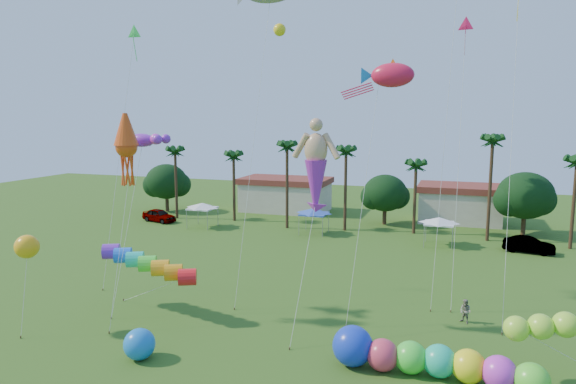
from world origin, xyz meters
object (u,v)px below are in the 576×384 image
(car_b, at_px, (529,245))
(blue_ball, at_px, (139,344))
(caterpillar_inflatable, at_px, (426,360))
(spectator_b, at_px, (465,311))
(car_a, at_px, (159,215))

(car_b, xyz_separation_m, blue_ball, (-23.46, -32.10, 0.09))
(car_b, height_order, caterpillar_inflatable, caterpillar_inflatable)
(spectator_b, xyz_separation_m, caterpillar_inflatable, (-1.96, -8.17, 0.13))
(blue_ball, bearing_deg, spectator_b, 33.06)
(car_b, xyz_separation_m, caterpillar_inflatable, (-8.03, -28.95, 0.13))
(caterpillar_inflatable, bearing_deg, blue_ball, -166.31)
(blue_ball, bearing_deg, car_a, 121.22)
(car_b, relative_size, caterpillar_inflatable, 0.44)
(caterpillar_inflatable, bearing_deg, spectator_b, 78.64)
(car_a, xyz_separation_m, car_b, (43.71, -1.31, -0.03))
(car_b, bearing_deg, car_a, 97.73)
(spectator_b, bearing_deg, blue_ball, -113.73)
(car_a, distance_m, blue_ball, 39.07)
(car_a, xyz_separation_m, caterpillar_inflatable, (35.68, -30.26, 0.10))
(car_b, bearing_deg, spectator_b, 173.18)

